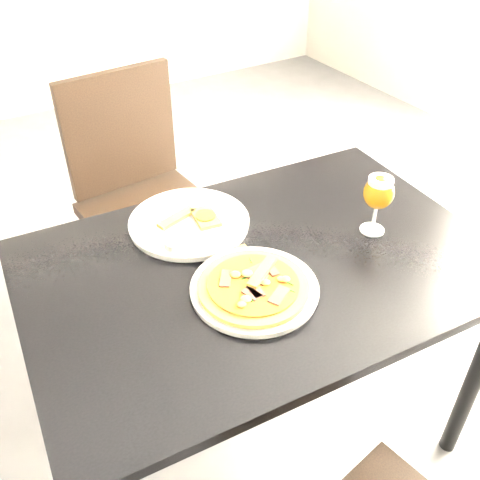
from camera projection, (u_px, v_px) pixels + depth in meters
ground at (245, 423)px, 1.85m from camera, size 6.00×6.00×0.00m
dining_table at (261, 287)px, 1.43m from camera, size 1.25×0.88×0.75m
chair_far at (143, 195)px, 2.02m from camera, size 0.49×0.49×0.98m
plate_main at (254, 289)px, 1.28m from camera, size 0.39×0.39×0.02m
pizza at (253, 285)px, 1.26m from camera, size 0.26×0.26×0.03m
plate_second at (189, 222)px, 1.50m from camera, size 0.43×0.43×0.02m
crust_scraps at (196, 217)px, 1.49m from camera, size 0.17×0.13×0.01m
loose_crust at (229, 253)px, 1.39m from camera, size 0.10×0.03×0.01m
sauce_cup at (175, 246)px, 1.39m from camera, size 0.05×0.05×0.04m
beer_glass at (379, 193)px, 1.41m from camera, size 0.08×0.08×0.17m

